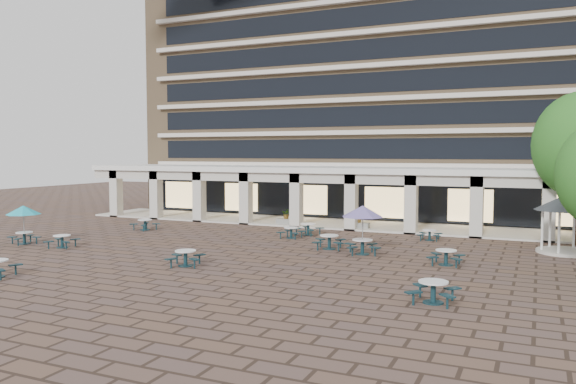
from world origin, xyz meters
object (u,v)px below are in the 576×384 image
at_px(gazebo, 567,209).
at_px(picnic_table_0, 62,240).
at_px(planter_right, 359,223).
at_px(planter_left, 286,219).
at_px(picnic_table_2, 186,257).

bearing_deg(gazebo, picnic_table_0, -159.40).
xyz_separation_m(gazebo, planter_right, (-13.10, 4.39, -1.91)).
xyz_separation_m(picnic_table_0, gazebo, (26.52, 9.97, 1.99)).
relative_size(gazebo, planter_right, 2.30).
bearing_deg(planter_left, planter_right, -0.00).
relative_size(picnic_table_2, planter_right, 1.39).
bearing_deg(gazebo, planter_right, 161.46).
xyz_separation_m(picnic_table_2, planter_right, (3.86, 15.87, 0.05)).
relative_size(picnic_table_0, gazebo, 0.56).
bearing_deg(picnic_table_2, planter_right, 55.13).
distance_m(picnic_table_2, planter_left, 15.97).
bearing_deg(picnic_table_0, picnic_table_2, -26.57).
height_order(picnic_table_2, planter_left, planter_left).
bearing_deg(planter_left, picnic_table_0, -118.35).
height_order(picnic_table_2, planter_right, planter_right).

